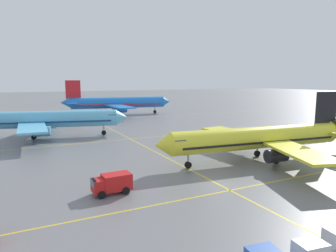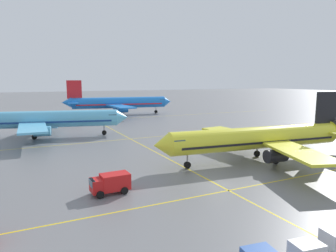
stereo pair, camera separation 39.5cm
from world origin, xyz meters
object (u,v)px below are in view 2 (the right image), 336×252
object	(u,v)px
airliner_front_gate	(260,138)
airliner_second_row	(43,120)
airliner_third_row	(118,103)
service_truck_catering	(110,183)

from	to	relation	value
airliner_front_gate	airliner_second_row	world-z (taller)	airliner_second_row
airliner_front_gate	airliner_third_row	size ratio (longest dim) A/B	0.86
airliner_third_row	service_truck_catering	size ratio (longest dim) A/B	9.09
airliner_front_gate	airliner_third_row	bearing A→B (deg)	90.58
airliner_front_gate	service_truck_catering	distance (m)	23.95
airliner_second_row	service_truck_catering	distance (m)	38.27
airliner_third_row	service_truck_catering	xyz separation A→B (m)	(-22.91, -72.60, -2.86)
service_truck_catering	airliner_second_row	bearing A→B (deg)	95.91
airliner_second_row	airliner_third_row	xyz separation A→B (m)	(26.84, 34.62, 0.29)
service_truck_catering	airliner_third_row	bearing A→B (deg)	72.49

